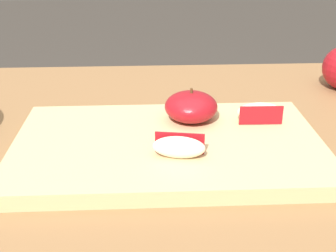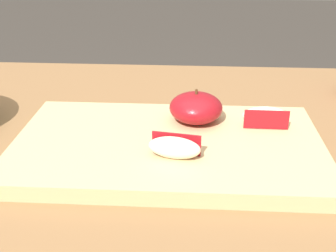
% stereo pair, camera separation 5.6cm
% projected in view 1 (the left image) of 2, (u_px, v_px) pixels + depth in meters
% --- Properties ---
extents(dining_table, '(1.39, 0.81, 0.75)m').
position_uv_depth(dining_table, '(144.00, 224.00, 0.61)').
color(dining_table, brown).
rests_on(dining_table, ground_plane).
extents(cutting_board, '(0.41, 0.24, 0.02)m').
position_uv_depth(cutting_board, '(168.00, 147.00, 0.57)').
color(cutting_board, tan).
rests_on(cutting_board, dining_table).
extents(apple_half_skin_up, '(0.08, 0.08, 0.05)m').
position_uv_depth(apple_half_skin_up, '(191.00, 107.00, 0.62)').
color(apple_half_skin_up, maroon).
rests_on(apple_half_skin_up, cutting_board).
extents(apple_wedge_right, '(0.06, 0.02, 0.03)m').
position_uv_depth(apple_wedge_right, '(259.00, 112.00, 0.62)').
color(apple_wedge_right, beige).
rests_on(apple_wedge_right, cutting_board).
extents(apple_wedge_back, '(0.07, 0.03, 0.03)m').
position_uv_depth(apple_wedge_back, '(179.00, 147.00, 0.52)').
color(apple_wedge_back, beige).
rests_on(apple_wedge_back, cutting_board).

